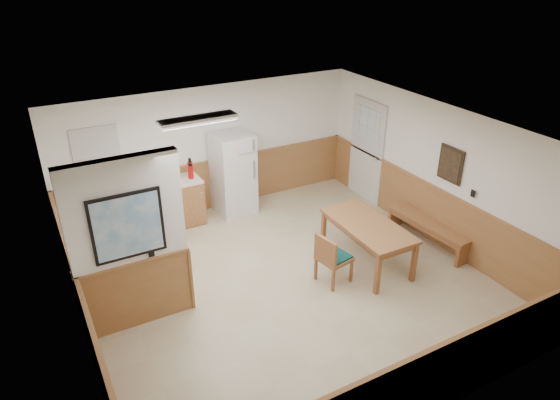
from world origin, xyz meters
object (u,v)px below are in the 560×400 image
refrigerator (233,174)px  dining_chair (330,256)px  dining_table (368,229)px  fire_extinguisher (190,170)px  soap_bottle (97,191)px  dining_bench (429,227)px

refrigerator → dining_chair: 2.99m
refrigerator → dining_table: refrigerator is taller
refrigerator → dining_chair: refrigerator is taller
dining_table → fire_extinguisher: (-2.02, 2.78, 0.42)m
dining_table → dining_chair: dining_chair is taller
dining_chair → fire_extinguisher: 3.23m
dining_chair → soap_bottle: soap_bottle is taller
dining_chair → fire_extinguisher: (-1.17, 2.96, 0.58)m
refrigerator → dining_bench: size_ratio=0.96×
dining_chair → fire_extinguisher: bearing=101.3°
dining_bench → soap_bottle: bearing=145.9°
refrigerator → dining_table: 3.01m
soap_bottle → refrigerator: bearing=-1.2°
dining_table → dining_bench: (1.34, -0.04, -0.31)m
dining_table → soap_bottle: 4.68m
dining_chair → soap_bottle: size_ratio=3.95×
refrigerator → dining_table: bearing=-70.8°
refrigerator → soap_bottle: (-2.54, 0.05, 0.19)m
dining_bench → dining_chair: 2.20m
refrigerator → dining_chair: bearing=-87.4°
dining_bench → fire_extinguisher: fire_extinguisher is taller
refrigerator → soap_bottle: bearing=175.3°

